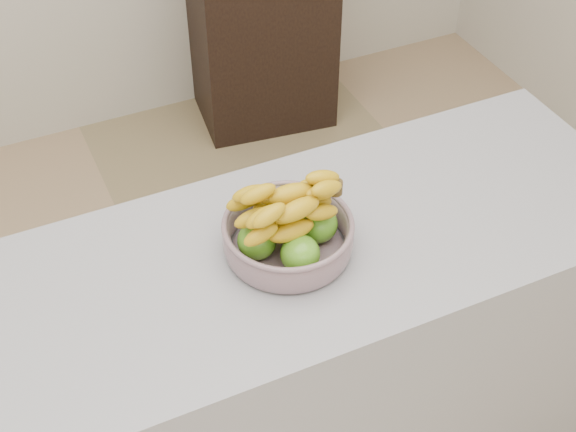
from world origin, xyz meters
name	(u,v)px	position (x,y,z in m)	size (l,w,h in m)	color
counter	(235,395)	(0.00, 0.08, 0.45)	(2.00, 0.60, 0.90)	gray
cabinet	(260,10)	(0.80, 1.78, 0.50)	(0.56, 0.45, 1.00)	black
fruit_bowl	(288,231)	(0.14, 0.08, 0.96)	(0.28, 0.28, 0.18)	#8C96A8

